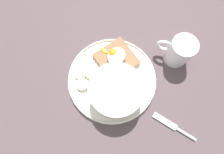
{
  "coord_description": "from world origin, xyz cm",
  "views": [
    {
      "loc": [
        -11.37,
        -7.6,
        51.52
      ],
      "look_at": [
        0.0,
        0.0,
        5.0
      ],
      "focal_mm": 28.0,
      "sensor_mm": 36.0,
      "label": 1
    }
  ],
  "objects": [
    {
      "name": "ground_plane",
      "position": [
        0.0,
        0.0,
        1.0
      ],
      "size": [
        120.0,
        120.0,
        2.0
      ],
      "primitive_type": "cube",
      "color": "#4F4044",
      "rests_on": "ground"
    },
    {
      "name": "banana_slice_back",
      "position": [
        -4.07,
        8.4,
        3.54
      ],
      "size": [
        4.44,
        4.43,
        1.14
      ],
      "color": "beige",
      "rests_on": "plate"
    },
    {
      "name": "toast_slice",
      "position": [
        5.53,
        2.17,
        3.83
      ],
      "size": [
        13.28,
        13.28,
        1.49
      ],
      "color": "#896144",
      "rests_on": "plate"
    },
    {
      "name": "plate",
      "position": [
        0.0,
        0.0,
        2.8
      ],
      "size": [
        25.55,
        25.55,
        1.6
      ],
      "color": "silver",
      "rests_on": "ground_plane"
    },
    {
      "name": "knife",
      "position": [
        -1.7,
        -21.5,
        2.4
      ],
      "size": [
        1.81,
        12.76,
        0.8
      ],
      "color": "silver",
      "rests_on": "ground_plane"
    },
    {
      "name": "banana_slice_left",
      "position": [
        -6.16,
        5.94,
        3.68
      ],
      "size": [
        4.8,
        4.79,
        1.42
      ],
      "color": "beige",
      "rests_on": "plate"
    },
    {
      "name": "banana_slice_front",
      "position": [
        -2.52,
        6.09,
        3.65
      ],
      "size": [
        4.07,
        4.06,
        1.43
      ],
      "color": "#FBE7BE",
      "rests_on": "plate"
    },
    {
      "name": "poached_egg",
      "position": [
        5.53,
        2.36,
        6.14
      ],
      "size": [
        5.75,
        7.79,
        3.6
      ],
      "color": "white",
      "rests_on": "toast_slice"
    },
    {
      "name": "oatmeal_bowl",
      "position": [
        -3.12,
        -3.35,
        6.66
      ],
      "size": [
        14.06,
        14.06,
        7.29
      ],
      "color": "white",
      "rests_on": "plate"
    },
    {
      "name": "coffee_mug",
      "position": [
        16.49,
        -11.68,
        6.45
      ],
      "size": [
        7.07,
        10.39,
        8.66
      ],
      "color": "silver",
      "rests_on": "ground_plane"
    }
  ]
}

